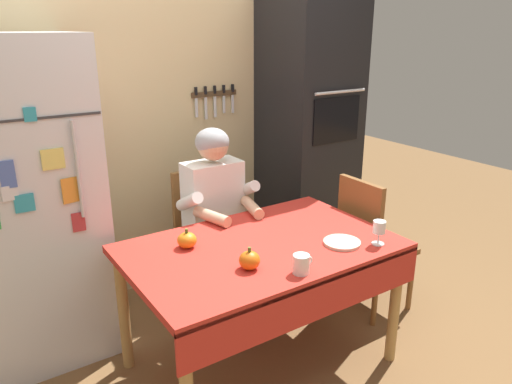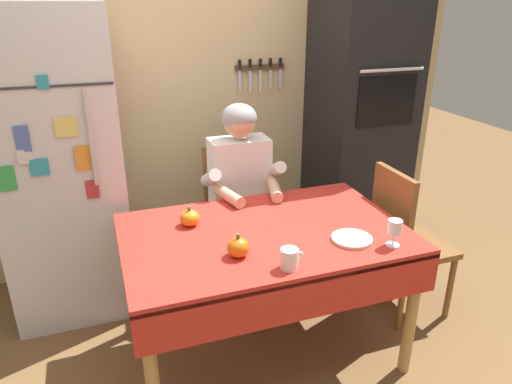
{
  "view_description": "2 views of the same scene",
  "coord_description": "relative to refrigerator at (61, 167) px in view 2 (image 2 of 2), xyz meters",
  "views": [
    {
      "loc": [
        -1.31,
        -1.82,
        1.83
      ],
      "look_at": [
        0.03,
        0.19,
        1.0
      ],
      "focal_mm": 34.06,
      "sensor_mm": 36.0,
      "label": 1
    },
    {
      "loc": [
        -0.73,
        -1.85,
        1.81
      ],
      "look_at": [
        -0.03,
        0.14,
        0.94
      ],
      "focal_mm": 32.84,
      "sensor_mm": 36.0,
      "label": 2
    }
  ],
  "objects": [
    {
      "name": "dining_table",
      "position": [
        0.95,
        -0.88,
        -0.24
      ],
      "size": [
        1.4,
        0.9,
        0.74
      ],
      "color": "tan",
      "rests_on": "ground"
    },
    {
      "name": "wine_glass",
      "position": [
        1.46,
        -1.2,
        -0.07
      ],
      "size": [
        0.07,
        0.07,
        0.13
      ],
      "color": "white",
      "rests_on": "dining_table"
    },
    {
      "name": "pumpkin_medium",
      "position": [
        0.75,
        -1.05,
        -0.12
      ],
      "size": [
        0.1,
        0.1,
        0.11
      ],
      "color": "orange",
      "rests_on": "dining_table"
    },
    {
      "name": "seated_person",
      "position": [
        1.02,
        -0.28,
        -0.16
      ],
      "size": [
        0.47,
        0.55,
        1.25
      ],
      "color": "#38384C",
      "rests_on": "ground"
    },
    {
      "name": "ground_plane",
      "position": [
        0.95,
        -0.96,
        -0.9
      ],
      "size": [
        10.0,
        10.0,
        0.0
      ],
      "primitive_type": "plane",
      "color": "brown",
      "rests_on": "ground"
    },
    {
      "name": "pumpkin_large",
      "position": [
        0.61,
        -0.68,
        -0.12
      ],
      "size": [
        0.1,
        0.1,
        0.1
      ],
      "color": "orange",
      "rests_on": "dining_table"
    },
    {
      "name": "chair_right_side",
      "position": [
        1.85,
        -0.79,
        -0.39
      ],
      "size": [
        0.4,
        0.4,
        0.93
      ],
      "color": "brown",
      "rests_on": "ground"
    },
    {
      "name": "back_wall_assembly",
      "position": [
        1.0,
        0.39,
        0.4
      ],
      "size": [
        3.7,
        0.13,
        2.6
      ],
      "color": "#D1B784",
      "rests_on": "ground"
    },
    {
      "name": "coffee_mug",
      "position": [
        0.93,
        -1.22,
        -0.11
      ],
      "size": [
        0.11,
        0.08,
        0.09
      ],
      "color": "white",
      "rests_on": "dining_table"
    },
    {
      "name": "wall_oven",
      "position": [
        2.0,
        0.04,
        0.15
      ],
      "size": [
        0.6,
        0.64,
        2.1
      ],
      "color": "black",
      "rests_on": "ground"
    },
    {
      "name": "serving_tray",
      "position": [
        1.31,
        -1.09,
        -0.15
      ],
      "size": [
        0.2,
        0.2,
        0.02
      ],
      "primitive_type": "cylinder",
      "color": "beige",
      "rests_on": "dining_table"
    },
    {
      "name": "refrigerator",
      "position": [
        0.0,
        0.0,
        0.0
      ],
      "size": [
        0.68,
        0.71,
        1.8
      ],
      "color": "silver",
      "rests_on": "ground"
    },
    {
      "name": "chair_behind_person",
      "position": [
        1.02,
        -0.09,
        -0.39
      ],
      "size": [
        0.4,
        0.4,
        0.93
      ],
      "color": "brown",
      "rests_on": "ground"
    }
  ]
}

